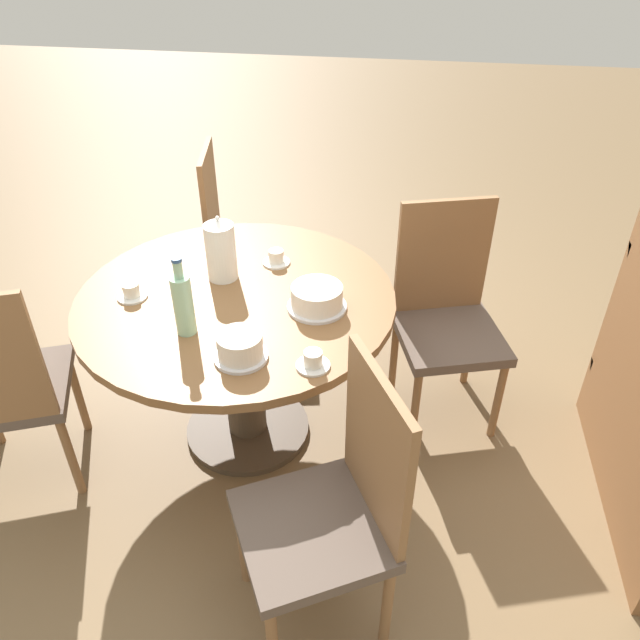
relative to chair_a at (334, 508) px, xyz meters
name	(u,v)px	position (x,y,z in m)	size (l,w,h in m)	color
ground_plane	(248,430)	(-0.74, -0.48, -0.49)	(14.00, 14.00, 0.00)	brown
dining_table	(239,331)	(-0.74, -0.48, 0.05)	(1.21, 1.21, 0.71)	#473828
chair_a	(334,508)	(0.00, 0.00, 0.00)	(0.57, 0.57, 0.96)	olive
chair_b	(447,313)	(-1.06, 0.34, 0.00)	(0.53, 0.53, 0.96)	olive
chair_c	(239,238)	(-1.58, -0.70, 0.00)	(0.49, 0.49, 0.96)	olive
chair_d	(3,387)	(-0.34, -1.26, 0.00)	(0.55, 0.55, 0.96)	olive
coffee_pot	(221,250)	(-0.86, -0.56, 0.34)	(0.12, 0.12, 0.26)	white
water_bottle	(183,303)	(-0.49, -0.58, 0.34)	(0.07, 0.07, 0.29)	#99C6A3
cake_main	(317,298)	(-0.70, -0.16, 0.26)	(0.22, 0.22, 0.09)	silver
cake_second	(240,347)	(-0.38, -0.36, 0.26)	(0.18, 0.18, 0.09)	silver
cup_a	(313,361)	(-0.37, -0.12, 0.24)	(0.11, 0.11, 0.06)	silver
cup_b	(276,258)	(-1.00, -0.37, 0.24)	(0.11, 0.11, 0.06)	silver
cup_c	(132,292)	(-0.66, -0.86, 0.24)	(0.11, 0.11, 0.06)	silver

